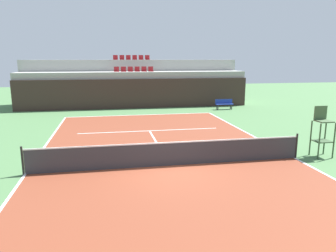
# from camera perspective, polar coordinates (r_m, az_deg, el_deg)

# --- Properties ---
(ground_plane) EXTENTS (80.00, 80.00, 0.00)m
(ground_plane) POSITION_cam_1_polar(r_m,az_deg,el_deg) (12.90, 0.38, -7.08)
(ground_plane) COLOR #477042
(court_surface) EXTENTS (11.00, 24.00, 0.01)m
(court_surface) POSITION_cam_1_polar(r_m,az_deg,el_deg) (12.90, 0.38, -7.06)
(court_surface) COLOR brown
(court_surface) RESTS_ON ground_plane
(baseline_far) EXTENTS (11.00, 0.10, 0.00)m
(baseline_far) POSITION_cam_1_polar(r_m,az_deg,el_deg) (24.40, -4.98, 1.97)
(baseline_far) COLOR white
(baseline_far) RESTS_ON court_surface
(sideline_left) EXTENTS (0.10, 24.00, 0.00)m
(sideline_left) POSITION_cam_1_polar(r_m,az_deg,el_deg) (13.06, -24.05, -7.85)
(sideline_left) COLOR white
(sideline_left) RESTS_ON court_surface
(sideline_right) EXTENTS (0.10, 24.00, 0.00)m
(sideline_right) POSITION_cam_1_polar(r_m,az_deg,el_deg) (14.88, 21.54, -5.29)
(sideline_right) COLOR white
(sideline_right) RESTS_ON court_surface
(service_line_far) EXTENTS (8.26, 0.10, 0.00)m
(service_line_far) POSITION_cam_1_polar(r_m,az_deg,el_deg) (18.99, -3.30, -0.86)
(service_line_far) COLOR white
(service_line_far) RESTS_ON court_surface
(centre_service_line) EXTENTS (0.10, 6.40, 0.00)m
(centre_service_line) POSITION_cam_1_polar(r_m,az_deg,el_deg) (15.91, -1.82, -3.35)
(centre_service_line) COLOR white
(centre_service_line) RESTS_ON court_surface
(back_wall) EXTENTS (19.86, 0.30, 2.51)m
(back_wall) POSITION_cam_1_polar(r_m,az_deg,el_deg) (27.72, -5.76, 5.73)
(back_wall) COLOR #33231E
(back_wall) RESTS_ON ground_plane
(stands_tier_lower) EXTENTS (19.86, 2.40, 3.07)m
(stands_tier_lower) POSITION_cam_1_polar(r_m,az_deg,el_deg) (29.03, -6.00, 6.56)
(stands_tier_lower) COLOR #9E9E99
(stands_tier_lower) RESTS_ON ground_plane
(stands_tier_upper) EXTENTS (19.86, 2.40, 4.10)m
(stands_tier_upper) POSITION_cam_1_polar(r_m,az_deg,el_deg) (31.38, -6.39, 7.88)
(stands_tier_upper) COLOR #9E9E99
(stands_tier_upper) RESTS_ON ground_plane
(seating_row_lower) EXTENTS (3.48, 0.44, 0.44)m
(seating_row_lower) POSITION_cam_1_polar(r_m,az_deg,el_deg) (29.02, -6.09, 9.84)
(seating_row_lower) COLOR maroon
(seating_row_lower) RESTS_ON stands_tier_lower
(seating_row_upper) EXTENTS (3.48, 0.44, 0.44)m
(seating_row_upper) POSITION_cam_1_polar(r_m,az_deg,el_deg) (31.40, -6.50, 11.85)
(seating_row_upper) COLOR maroon
(seating_row_upper) RESTS_ON stands_tier_upper
(tennis_net) EXTENTS (11.08, 0.08, 1.07)m
(tennis_net) POSITION_cam_1_polar(r_m,az_deg,el_deg) (12.74, 0.38, -4.92)
(tennis_net) COLOR black
(tennis_net) RESTS_ON court_surface
(umpire_chair) EXTENTS (0.76, 0.66, 2.20)m
(umpire_chair) POSITION_cam_1_polar(r_m,az_deg,el_deg) (15.34, 25.73, -0.61)
(umpire_chair) COLOR #334C2D
(umpire_chair) RESTS_ON ground_plane
(player_bench) EXTENTS (1.50, 0.40, 0.85)m
(player_bench) POSITION_cam_1_polar(r_m,az_deg,el_deg) (27.44, 9.95, 3.98)
(player_bench) COLOR navy
(player_bench) RESTS_ON ground_plane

